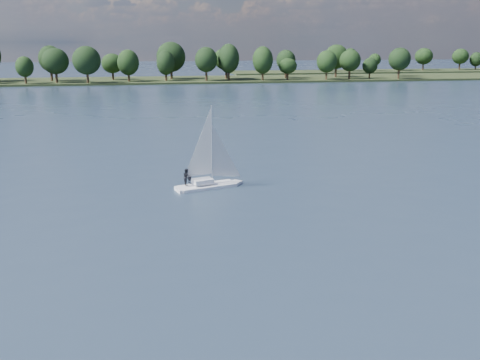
% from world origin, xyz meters
% --- Properties ---
extents(ground, '(700.00, 700.00, 0.00)m').
position_xyz_m(ground, '(0.00, 100.00, 0.00)').
color(ground, '#233342').
rests_on(ground, ground).
extents(far_shore, '(660.00, 40.00, 1.50)m').
position_xyz_m(far_shore, '(0.00, 212.00, 0.00)').
color(far_shore, black).
rests_on(far_shore, ground).
extents(far_shore_back, '(220.00, 30.00, 1.40)m').
position_xyz_m(far_shore_back, '(160.00, 260.00, 0.00)').
color(far_shore_back, black).
rests_on(far_shore_back, ground).
extents(sailboat, '(7.40, 3.95, 9.38)m').
position_xyz_m(sailboat, '(10.13, 43.38, 2.62)').
color(sailboat, white).
rests_on(sailboat, ground).
extents(treeline, '(561.95, 74.01, 18.49)m').
position_xyz_m(treeline, '(-11.46, 208.09, 7.96)').
color(treeline, black).
rests_on(treeline, ground).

